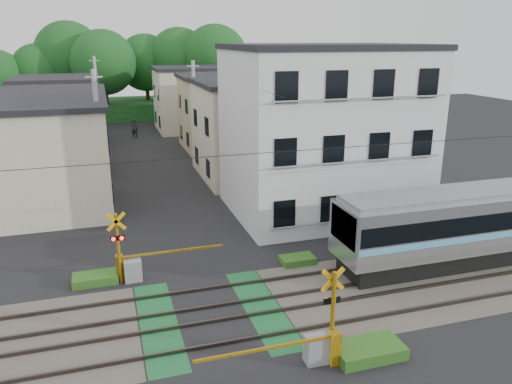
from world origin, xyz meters
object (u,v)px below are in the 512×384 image
object	(u,v)px
crossing_signal_far	(130,265)
apartment_block	(323,131)
pedestrian	(134,128)
crossing_signal_near	(320,343)

from	to	relation	value
crossing_signal_far	apartment_block	size ratio (longest dim) A/B	0.46
crossing_signal_far	pedestrian	world-z (taller)	crossing_signal_far
crossing_signal_near	pedestrian	distance (m)	39.03
crossing_signal_near	apartment_block	world-z (taller)	apartment_block
crossing_signal_far	pedestrian	xyz separation A→B (m)	(2.43, 31.62, 0.24)
pedestrian	apartment_block	bearing A→B (deg)	133.11
crossing_signal_far	apartment_block	world-z (taller)	apartment_block
crossing_signal_near	crossing_signal_far	size ratio (longest dim) A/B	1.00
apartment_block	pedestrian	xyz separation A→B (m)	(-8.65, 25.78, -3.71)
crossing_signal_near	pedestrian	bearing A→B (deg)	94.03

